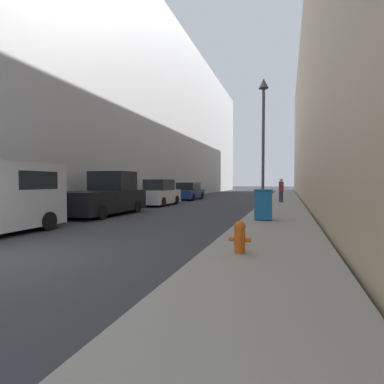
{
  "coord_description": "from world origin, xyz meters",
  "views": [
    {
      "loc": [
        5.87,
        -4.56,
        1.66
      ],
      "look_at": [
        -0.85,
        16.39,
        0.89
      ],
      "focal_mm": 28.0,
      "sensor_mm": 36.0,
      "label": 1
    }
  ],
  "objects_px": {
    "parked_sedan_near": "(159,194)",
    "pedestrian_on_sidewalk": "(281,190)",
    "fire_hydrant": "(240,236)",
    "trash_bin": "(263,204)",
    "parked_sedan_far": "(189,192)",
    "lamppost": "(263,125)",
    "pickup_truck": "(105,197)"
  },
  "relations": [
    {
      "from": "trash_bin",
      "to": "pickup_truck",
      "type": "bearing_deg",
      "value": 174.51
    },
    {
      "from": "pickup_truck",
      "to": "parked_sedan_near",
      "type": "height_order",
      "value": "pickup_truck"
    },
    {
      "from": "pickup_truck",
      "to": "lamppost",
      "type": "bearing_deg",
      "value": 17.87
    },
    {
      "from": "parked_sedan_far",
      "to": "pickup_truck",
      "type": "bearing_deg",
      "value": -89.99
    },
    {
      "from": "pickup_truck",
      "to": "trash_bin",
      "type": "bearing_deg",
      "value": -5.49
    },
    {
      "from": "fire_hydrant",
      "to": "lamppost",
      "type": "bearing_deg",
      "value": 91.44
    },
    {
      "from": "lamppost",
      "to": "pickup_truck",
      "type": "xyz_separation_m",
      "value": [
        -7.54,
        -2.43,
        -3.58
      ]
    },
    {
      "from": "trash_bin",
      "to": "pedestrian_on_sidewalk",
      "type": "xyz_separation_m",
      "value": [
        0.45,
        10.97,
        0.26
      ]
    },
    {
      "from": "parked_sedan_near",
      "to": "fire_hydrant",
      "type": "bearing_deg",
      "value": -59.44
    },
    {
      "from": "fire_hydrant",
      "to": "parked_sedan_near",
      "type": "relative_size",
      "value": 0.16
    },
    {
      "from": "trash_bin",
      "to": "pedestrian_on_sidewalk",
      "type": "bearing_deg",
      "value": 87.65
    },
    {
      "from": "lamppost",
      "to": "pickup_truck",
      "type": "bearing_deg",
      "value": -162.13
    },
    {
      "from": "lamppost",
      "to": "parked_sedan_near",
      "type": "distance_m",
      "value": 9.12
    },
    {
      "from": "fire_hydrant",
      "to": "lamppost",
      "type": "relative_size",
      "value": 0.1
    },
    {
      "from": "fire_hydrant",
      "to": "pedestrian_on_sidewalk",
      "type": "relative_size",
      "value": 0.39
    },
    {
      "from": "fire_hydrant",
      "to": "pedestrian_on_sidewalk",
      "type": "bearing_deg",
      "value": 88.3
    },
    {
      "from": "pickup_truck",
      "to": "pedestrian_on_sidewalk",
      "type": "xyz_separation_m",
      "value": [
        8.26,
        10.22,
        0.12
      ]
    },
    {
      "from": "trash_bin",
      "to": "lamppost",
      "type": "bearing_deg",
      "value": 94.93
    },
    {
      "from": "parked_sedan_far",
      "to": "pedestrian_on_sidewalk",
      "type": "height_order",
      "value": "pedestrian_on_sidewalk"
    },
    {
      "from": "trash_bin",
      "to": "parked_sedan_far",
      "type": "xyz_separation_m",
      "value": [
        -7.81,
        14.0,
        -0.04
      ]
    },
    {
      "from": "pickup_truck",
      "to": "parked_sedan_far",
      "type": "distance_m",
      "value": 13.25
    },
    {
      "from": "pickup_truck",
      "to": "parked_sedan_near",
      "type": "xyz_separation_m",
      "value": [
        0.14,
        6.33,
        -0.08
      ]
    },
    {
      "from": "parked_sedan_far",
      "to": "pedestrian_on_sidewalk",
      "type": "relative_size",
      "value": 2.62
    },
    {
      "from": "parked_sedan_near",
      "to": "lamppost",
      "type": "bearing_deg",
      "value": -27.8
    },
    {
      "from": "trash_bin",
      "to": "lamppost",
      "type": "xyz_separation_m",
      "value": [
        -0.27,
        3.18,
        3.71
      ]
    },
    {
      "from": "parked_sedan_near",
      "to": "pedestrian_on_sidewalk",
      "type": "bearing_deg",
      "value": 25.63
    },
    {
      "from": "parked_sedan_far",
      "to": "lamppost",
      "type": "bearing_deg",
      "value": -55.13
    },
    {
      "from": "fire_hydrant",
      "to": "trash_bin",
      "type": "bearing_deg",
      "value": 89.52
    },
    {
      "from": "fire_hydrant",
      "to": "lamppost",
      "type": "xyz_separation_m",
      "value": [
        -0.23,
        9.01,
        3.98
      ]
    },
    {
      "from": "fire_hydrant",
      "to": "parked_sedan_near",
      "type": "bearing_deg",
      "value": 120.56
    },
    {
      "from": "fire_hydrant",
      "to": "trash_bin",
      "type": "xyz_separation_m",
      "value": [
        0.05,
        5.82,
        0.26
      ]
    },
    {
      "from": "trash_bin",
      "to": "lamppost",
      "type": "height_order",
      "value": "lamppost"
    }
  ]
}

